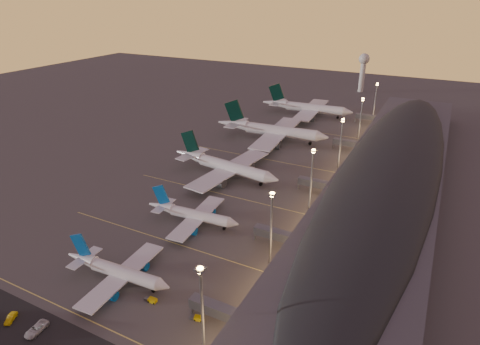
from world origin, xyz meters
The scene contains 14 objects.
ground centered at (0.00, 0.00, 0.00)m, with size 700.00×700.00×0.00m, color #3D3A38.
airliner_narrow_south centered at (-1.71, -29.02, 3.48)m, with size 37.62×33.61×13.45m.
airliner_narrow_north centered at (0.00, 9.48, 3.52)m, with size 38.17×34.19×13.63m.
airliner_wide_near centered at (-10.47, 52.68, 4.89)m, with size 59.37×54.49×19.00m.
airliner_wide_mid centered at (-10.64, 109.68, 5.64)m, with size 68.49×62.51×21.91m.
airliner_wide_far centered at (-8.76, 168.41, 5.36)m, with size 65.10×59.36×20.83m.
terminal_building centered at (61.84, 72.47, 8.78)m, with size 56.35×255.00×17.46m.
light_masts centered at (36.00, 65.00, 17.55)m, with size 2.20×217.20×25.90m.
radar_tower centered at (10.00, 260.00, 21.87)m, with size 9.00×9.00×32.50m.
lane_markings centered at (0.00, 40.00, 0.01)m, with size 90.00×180.36×0.00m.
baggage_tug_a centered at (13.09, -31.67, 0.50)m, with size 3.79×1.82×1.10m.
baggage_tug_b centered at (28.43, -31.52, 0.49)m, with size 3.84×2.28×1.08m.
service_van_b centered at (-15.61, -54.57, 0.74)m, with size 1.58×4.52×1.49m, color #CBAB07.
service_van_c centered at (-6.13, -54.04, 0.89)m, with size 2.96×6.43×1.79m, color silver.
Camera 1 is at (76.02, -98.80, 80.28)m, focal length 30.00 mm.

